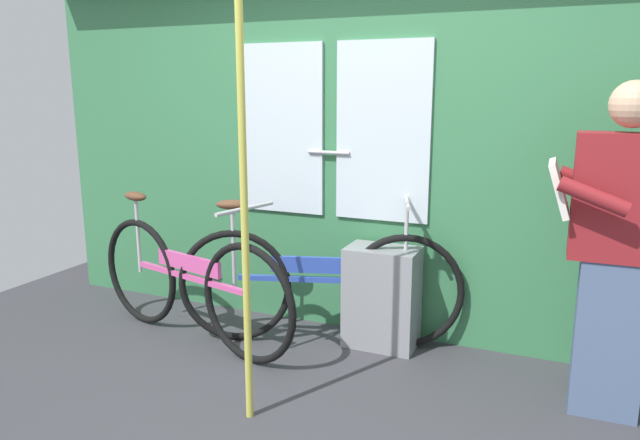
{
  "coord_description": "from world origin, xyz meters",
  "views": [
    {
      "loc": [
        1.26,
        -2.46,
        1.57
      ],
      "look_at": [
        -0.01,
        0.48,
        0.87
      ],
      "focal_mm": 33.52,
      "sensor_mm": 36.0,
      "label": 1
    }
  ],
  "objects": [
    {
      "name": "train_door_wall",
      "position": [
        -0.01,
        1.12,
        1.2
      ],
      "size": [
        4.69,
        0.28,
        2.3
      ],
      "color": "#387A4C",
      "rests_on": "ground_plane"
    },
    {
      "name": "ground_plane",
      "position": [
        0.0,
        0.0,
        -0.02
      ],
      "size": [
        5.69,
        3.86,
        0.04
      ],
      "primitive_type": "cube",
      "color": "#38383D"
    },
    {
      "name": "bicycle_near_door",
      "position": [
        -0.92,
        0.5,
        0.38
      ],
      "size": [
        1.69,
        0.58,
        0.93
      ],
      "rotation": [
        0.0,
        0.0,
        -0.25
      ],
      "color": "black",
      "rests_on": "ground_plane"
    },
    {
      "name": "handrail_pole",
      "position": [
        -0.11,
        -0.15,
        1.13
      ],
      "size": [
        0.04,
        0.04,
        2.26
      ],
      "primitive_type": "cylinder",
      "color": "#C6C14C",
      "rests_on": "ground_plane"
    },
    {
      "name": "trash_bin_by_wall",
      "position": [
        0.22,
        0.91,
        0.31
      ],
      "size": [
        0.44,
        0.28,
        0.63
      ],
      "primitive_type": "cube",
      "color": "gray",
      "rests_on": "ground_plane"
    },
    {
      "name": "bicycle_leaning_behind",
      "position": [
        -0.16,
        0.77,
        0.39
      ],
      "size": [
        1.72,
        0.66,
        0.94
      ],
      "rotation": [
        0.0,
        0.0,
        0.3
      ],
      "color": "black",
      "rests_on": "ground_plane"
    },
    {
      "name": "passenger_reading_newspaper",
      "position": [
        1.46,
        0.58,
        0.85
      ],
      "size": [
        0.56,
        0.48,
        1.61
      ],
      "rotation": [
        0.0,
        0.0,
        3.17
      ],
      "color": "slate",
      "rests_on": "ground_plane"
    }
  ]
}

